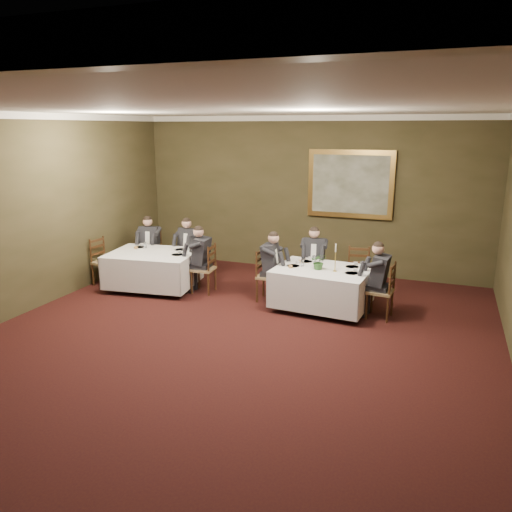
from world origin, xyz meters
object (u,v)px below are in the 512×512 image
Objects in this scene: diner_main_endright at (380,290)px; centerpiece at (319,261)px; chair_sec_backleft at (151,262)px; candlestick at (335,261)px; table_second at (153,267)px; chair_sec_endleft at (105,271)px; table_main at (322,285)px; chair_sec_backright at (190,265)px; chair_main_endleft at (269,286)px; diner_sec_backleft at (151,253)px; diner_sec_backright at (190,255)px; chair_main_backright at (358,284)px; chair_sec_endright at (204,279)px; diner_main_endleft at (269,275)px; painting at (350,184)px; chair_main_backleft at (313,278)px; diner_sec_endright at (203,268)px; chair_main_endright at (380,302)px; diner_main_backleft at (314,267)px.

diner_main_endright is 1.18m from centerpiece.
candlestick is at bearing 156.06° from chair_sec_backleft.
chair_sec_endleft is (-1.10, -0.14, -0.17)m from table_second.
diner_main_endright is (1.05, -0.08, 0.06)m from table_main.
chair_sec_backleft is 1.00× the size of chair_sec_backright.
chair_main_endleft is at bearing 175.78° from table_main.
diner_main_endright is at bearing 158.00° from diner_sec_backleft.
diner_sec_backright is 1.82m from chair_sec_endleft.
chair_sec_endright is (-2.96, -0.75, 0.00)m from chair_main_backright.
diner_sec_backleft is (0.00, -0.01, 0.23)m from chair_sec_backleft.
diner_main_endleft is 0.72× the size of painting.
diner_main_endleft is 1.09m from centerpiece.
chair_main_backleft is 0.54× the size of painting.
centerpiece is (2.40, -0.14, 0.41)m from diner_sec_endright.
painting reaches higher than chair_main_endright.
diner_main_endleft is 4.36× the size of centerpiece.
chair_sec_backright is 1.10m from chair_sec_endright.
chair_sec_backright is (-4.24, 0.96, -0.23)m from diner_main_endright.
chair_main_backleft and chair_sec_backleft have the same top height.
chair_main_endleft is 0.74× the size of diner_main_endright.
painting is (-0.51, 1.54, 1.76)m from chair_main_backright.
candlestick is at bearing 113.90° from diner_main_backleft.
diner_sec_endright is at bearing -91.02° from diner_main_endleft.
chair_main_backright and chair_main_endright have the same top height.
table_second is at bearing -178.93° from table_main.
centerpiece is (-0.57, -0.89, 0.64)m from chair_main_backright.
chair_main_backleft is (-0.39, 0.90, -0.17)m from table_main.
diner_sec_backleft is at bearing -6.93° from diner_main_backleft.
chair_sec_endleft is at bearing -172.68° from table_second.
chair_sec_endright is 2.78m from candlestick.
diner_sec_backleft reaches higher than chair_main_endleft.
chair_sec_endright is at bearing -90.00° from diner_sec_endright.
chair_sec_backleft is 0.97m from diner_sec_backright.
diner_main_endleft reaches higher than chair_main_backright.
candlestick is at bearing 170.71° from diner_sec_backright.
diner_main_endright is 3.08m from painting.
diner_sec_backleft reaches higher than chair_main_backright.
chair_sec_backleft is 4.76m from painting.
chair_sec_endright is 3.79m from painting.
chair_main_backleft is 0.74× the size of diner_sec_endright.
candlestick is (1.31, -0.17, 0.67)m from chair_main_endleft.
table_main is at bearing 170.87° from chair_sec_backright.
diner_main_endright is (2.10, -0.16, 0.00)m from diner_main_endleft.
chair_main_endleft is at bearing 90.52° from chair_main_endright.
diner_sec_endright is (0.73, -0.80, 0.00)m from diner_sec_backright.
chair_main_endright is 5.25m from diner_sec_backleft.
centerpiece is at bearing 80.84° from chair_main_endleft.
chair_sec_backleft is (-3.06, 0.68, 0.00)m from chair_main_endleft.
diner_main_endleft is at bearing 172.57° from candlestick.
chair_main_endleft is (-1.58, -0.75, 0.00)m from chair_main_backright.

